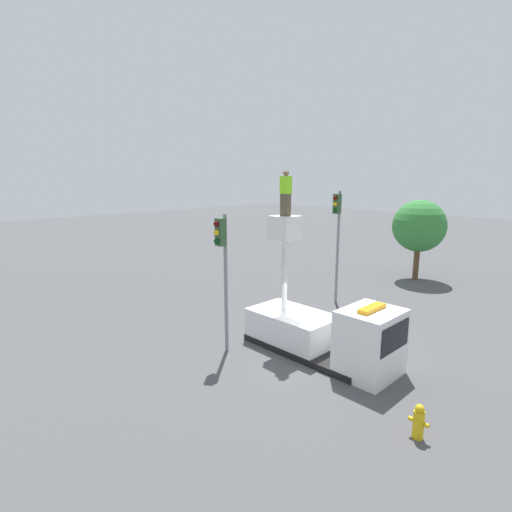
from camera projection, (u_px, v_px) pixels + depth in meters
The scene contains 8 objects.
ground_plane at pixel (309, 351), 15.40m from camera, with size 120.00×120.00×0.00m, color #4C4C4F.
bucket_truck at pixel (321, 331), 14.83m from camera, with size 6.00×2.12×5.14m.
worker at pixel (286, 193), 15.15m from camera, with size 0.40×0.26×1.75m.
traffic_light_pole at pixel (222, 256), 14.62m from camera, with size 0.34×0.57×5.30m.
traffic_light_across at pixel (337, 225), 20.50m from camera, with size 0.34×0.57×5.91m.
fire_hydrant at pixel (419, 422), 10.22m from camera, with size 0.52×0.28×0.94m.
traffic_cone_rear at pixel (253, 318), 18.20m from camera, with size 0.41×0.41×0.61m.
tree_left_bg at pixel (419, 226), 25.49m from camera, with size 3.32×3.32×5.17m.
Camera 1 is at (8.90, -11.47, 6.63)m, focal length 28.00 mm.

